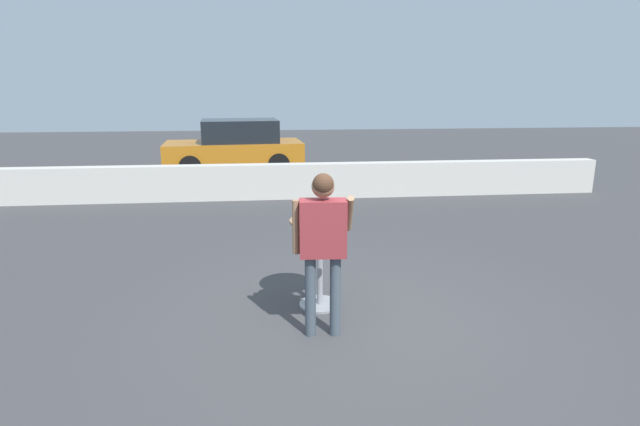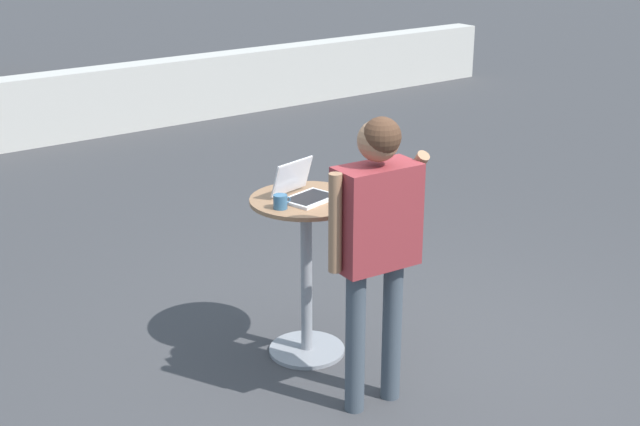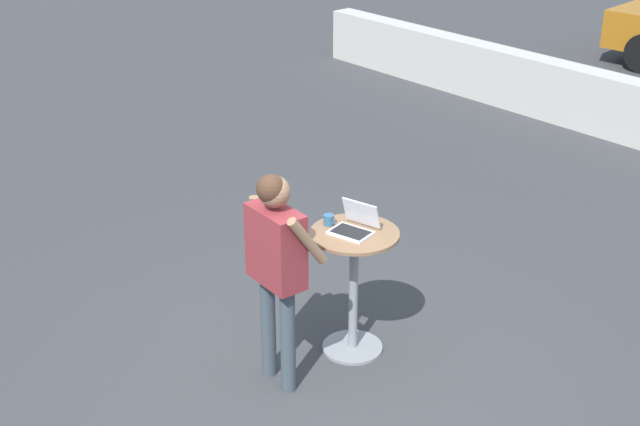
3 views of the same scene
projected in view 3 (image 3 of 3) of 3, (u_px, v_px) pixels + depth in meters
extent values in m
plane|color=#3D3D3F|center=(326.00, 394.00, 6.52)|extent=(50.00, 50.00, 0.00)
cylinder|color=gray|center=(352.00, 347.00, 7.04)|extent=(0.48, 0.48, 0.03)
cylinder|color=gray|center=(353.00, 292.00, 6.83)|extent=(0.07, 0.07, 0.98)
cylinder|color=#8C6647|center=(355.00, 234.00, 6.62)|extent=(0.68, 0.68, 0.02)
cube|color=silver|center=(351.00, 233.00, 6.59)|extent=(0.35, 0.28, 0.02)
cube|color=black|center=(351.00, 232.00, 6.58)|extent=(0.30, 0.23, 0.00)
cube|color=silver|center=(361.00, 213.00, 6.64)|extent=(0.31, 0.14, 0.20)
cube|color=white|center=(361.00, 213.00, 6.64)|extent=(0.28, 0.12, 0.18)
cylinder|color=#336084|center=(329.00, 220.00, 6.71)|extent=(0.08, 0.08, 0.08)
torus|color=#336084|center=(333.00, 222.00, 6.68)|extent=(0.04, 0.01, 0.04)
cylinder|color=#424C56|center=(268.00, 325.00, 6.57)|extent=(0.11, 0.11, 0.85)
cylinder|color=#424C56|center=(288.00, 340.00, 6.39)|extent=(0.11, 0.11, 0.85)
cube|color=maroon|center=(276.00, 246.00, 6.18)|extent=(0.47, 0.26, 0.56)
sphere|color=#936B4C|center=(275.00, 192.00, 6.00)|extent=(0.22, 0.22, 0.22)
sphere|color=#472D1E|center=(271.00, 189.00, 5.98)|extent=(0.20, 0.20, 0.20)
cylinder|color=#936B4C|center=(255.00, 231.00, 6.36)|extent=(0.07, 0.07, 0.53)
cylinder|color=#936B4C|center=(307.00, 241.00, 5.98)|extent=(0.09, 0.32, 0.41)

